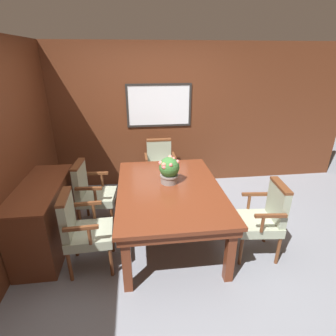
{
  "coord_description": "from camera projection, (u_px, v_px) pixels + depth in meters",
  "views": [
    {
      "loc": [
        -0.27,
        -2.59,
        2.22
      ],
      "look_at": [
        0.1,
        0.39,
        0.93
      ],
      "focal_mm": 28.0,
      "sensor_mm": 36.0,
      "label": 1
    }
  ],
  "objects": [
    {
      "name": "wall_back",
      "position": [
        151.0,
        118.0,
        4.55
      ],
      "size": [
        7.2,
        0.08,
        2.45
      ],
      "color": "#5B2D19",
      "rests_on": "ground_plane"
    },
    {
      "name": "chair_left_far",
      "position": [
        91.0,
        191.0,
        3.59
      ],
      "size": [
        0.52,
        0.53,
        0.93
      ],
      "rotation": [
        0.0,
        0.0,
        1.49
      ],
      "color": "brown",
      "rests_on": "ground_plane"
    },
    {
      "name": "chair_head_far",
      "position": [
        160.0,
        165.0,
        4.46
      ],
      "size": [
        0.51,
        0.5,
        0.93
      ],
      "rotation": [
        0.0,
        0.0,
        0.01
      ],
      "color": "brown",
      "rests_on": "ground_plane"
    },
    {
      "name": "potted_plant",
      "position": [
        169.0,
        170.0,
        3.28
      ],
      "size": [
        0.26,
        0.26,
        0.35
      ],
      "color": "gray",
      "rests_on": "dining_table"
    },
    {
      "name": "chair_left_near",
      "position": [
        82.0,
        228.0,
        2.82
      ],
      "size": [
        0.51,
        0.52,
        0.93
      ],
      "rotation": [
        0.0,
        0.0,
        1.62
      ],
      "color": "brown",
      "rests_on": "ground_plane"
    },
    {
      "name": "dining_table",
      "position": [
        169.0,
        194.0,
        3.25
      ],
      "size": [
        1.26,
        1.8,
        0.73
      ],
      "color": "maroon",
      "rests_on": "ground_plane"
    },
    {
      "name": "ground_plane",
      "position": [
        164.0,
        249.0,
        3.27
      ],
      "size": [
        14.0,
        14.0,
        0.0
      ],
      "primitive_type": "plane",
      "color": "gray"
    },
    {
      "name": "sideboard_cabinet",
      "position": [
        45.0,
        217.0,
        3.19
      ],
      "size": [
        0.5,
        1.29,
        0.84
      ],
      "color": "brown",
      "rests_on": "ground_plane"
    },
    {
      "name": "chair_right_near",
      "position": [
        264.0,
        216.0,
        3.02
      ],
      "size": [
        0.53,
        0.53,
        0.93
      ],
      "rotation": [
        0.0,
        0.0,
        -1.67
      ],
      "color": "brown",
      "rests_on": "ground_plane"
    }
  ]
}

